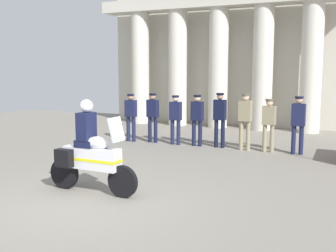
% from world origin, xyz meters
% --- Properties ---
extents(ground_plane, '(28.00, 28.00, 0.00)m').
position_xyz_m(ground_plane, '(0.00, 0.00, 0.00)').
color(ground_plane, gray).
extents(colonnade_backdrop, '(11.02, 1.68, 6.48)m').
position_xyz_m(colonnade_backdrop, '(-0.64, 11.46, 3.24)').
color(colonnade_backdrop, beige).
rests_on(colonnade_backdrop, ground_plane).
extents(officer_in_row_0, '(0.40, 0.25, 1.66)m').
position_xyz_m(officer_in_row_0, '(-2.37, 6.29, 0.98)').
color(officer_in_row_0, '#191E42').
rests_on(officer_in_row_0, ground_plane).
extents(officer_in_row_1, '(0.40, 0.25, 1.69)m').
position_xyz_m(officer_in_row_1, '(-1.57, 6.40, 1.00)').
color(officer_in_row_1, '#141938').
rests_on(officer_in_row_1, ground_plane).
extents(officer_in_row_2, '(0.40, 0.25, 1.65)m').
position_xyz_m(officer_in_row_2, '(-0.70, 6.34, 0.97)').
color(officer_in_row_2, '#191E42').
rests_on(officer_in_row_2, ground_plane).
extents(officer_in_row_3, '(0.40, 0.25, 1.68)m').
position_xyz_m(officer_in_row_3, '(0.06, 6.38, 0.99)').
color(officer_in_row_3, '#141938').
rests_on(officer_in_row_3, ground_plane).
extents(officer_in_row_4, '(0.40, 0.25, 1.76)m').
position_xyz_m(officer_in_row_4, '(0.81, 6.42, 1.04)').
color(officer_in_row_4, black).
rests_on(officer_in_row_4, ground_plane).
extents(officer_in_row_5, '(0.40, 0.25, 1.76)m').
position_xyz_m(officer_in_row_5, '(1.66, 6.31, 1.04)').
color(officer_in_row_5, gray).
rests_on(officer_in_row_5, ground_plane).
extents(officer_in_row_6, '(0.40, 0.25, 1.62)m').
position_xyz_m(officer_in_row_6, '(2.39, 6.32, 0.96)').
color(officer_in_row_6, gray).
rests_on(officer_in_row_6, ground_plane).
extents(officer_in_row_7, '(0.40, 0.25, 1.72)m').
position_xyz_m(officer_in_row_7, '(3.24, 6.32, 1.01)').
color(officer_in_row_7, '#191E42').
rests_on(officer_in_row_7, ground_plane).
extents(motorcycle_with_rider, '(2.09, 0.71, 1.90)m').
position_xyz_m(motorcycle_with_rider, '(-0.20, 0.65, 0.79)').
color(motorcycle_with_rider, black).
rests_on(motorcycle_with_rider, ground_plane).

